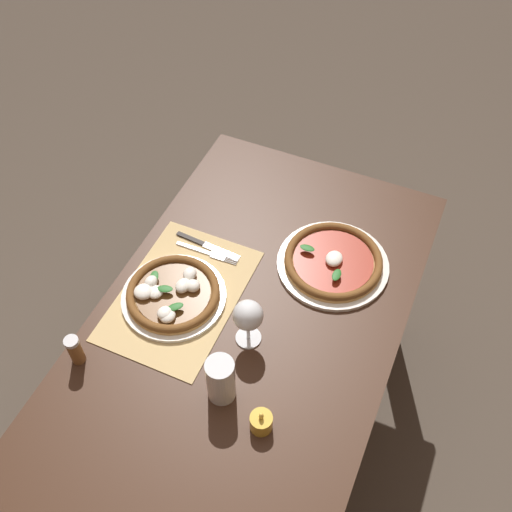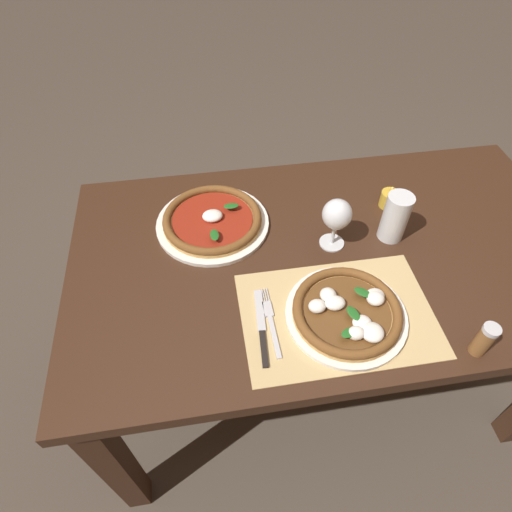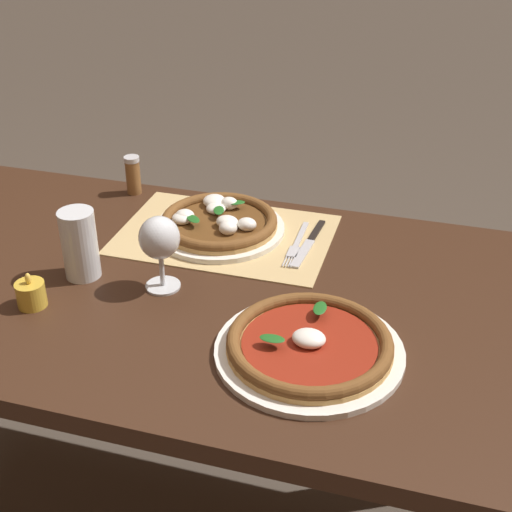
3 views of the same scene
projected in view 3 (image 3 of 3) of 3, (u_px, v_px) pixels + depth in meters
The scene contains 10 objects.
dining_table at pixel (174, 322), 1.49m from camera, with size 1.45×0.81×0.74m.
paper_placemat at pixel (225, 235), 1.60m from camera, with size 0.47×0.32×0.00m, color tan.
pizza_near at pixel (219, 223), 1.60m from camera, with size 0.30×0.30×0.05m.
pizza_far at pixel (309, 346), 1.23m from camera, with size 0.33×0.33×0.05m.
wine_glass at pixel (160, 241), 1.36m from camera, with size 0.08×0.08×0.16m.
pint_glass at pixel (80, 245), 1.42m from camera, with size 0.07×0.07×0.15m.
fork at pixel (297, 244), 1.55m from camera, with size 0.02×0.20×0.00m.
knife at pixel (309, 243), 1.56m from camera, with size 0.03×0.22×0.01m.
votive_candle at pixel (31, 295), 1.35m from camera, with size 0.06×0.06×0.07m.
pepper_shaker at pixel (133, 175), 1.77m from camera, with size 0.04×0.04×0.10m.
Camera 3 is at (-0.50, 1.12, 1.52)m, focal length 50.00 mm.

